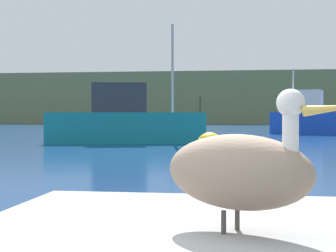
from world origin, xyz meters
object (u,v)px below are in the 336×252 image
(pelican, at_px, (240,170))
(fishing_boat_blue, at_px, (319,118))
(mooring_buoy, at_px, (210,146))
(fishing_boat_teal, at_px, (125,122))

(pelican, height_order, fishing_boat_blue, fishing_boat_blue)
(pelican, bearing_deg, fishing_boat_blue, 111.33)
(mooring_buoy, bearing_deg, fishing_boat_blue, 74.67)
(fishing_boat_blue, bearing_deg, fishing_boat_teal, 67.17)
(fishing_boat_blue, xyz_separation_m, mooring_buoy, (-5.74, -20.94, -0.64))
(fishing_boat_blue, relative_size, mooring_buoy, 8.89)
(fishing_boat_teal, height_order, mooring_buoy, fishing_boat_teal)
(fishing_boat_teal, bearing_deg, mooring_buoy, -73.89)
(mooring_buoy, bearing_deg, fishing_boat_teal, 117.79)
(fishing_boat_blue, distance_m, fishing_boat_teal, 16.22)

